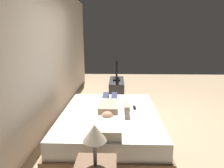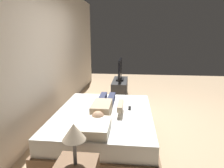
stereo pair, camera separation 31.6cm
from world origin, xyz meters
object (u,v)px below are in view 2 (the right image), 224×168
at_px(pillow, 96,127).
at_px(tv_stand, 120,89).
at_px(lamp, 74,133).
at_px(person, 104,106).
at_px(remote, 130,108).
at_px(tv, 120,70).
at_px(bed, 104,128).

distance_m(pillow, tv_stand, 3.14).
xyz_separation_m(tv_stand, lamp, (-3.74, 0.18, 0.60)).
distance_m(tv_stand, lamp, 3.79).
xyz_separation_m(person, lamp, (-1.31, 0.08, 0.23)).
bearing_deg(remote, lamp, 161.50).
height_order(pillow, tv, tv).
height_order(remote, tv, tv).
height_order(tv_stand, tv, tv).
height_order(pillow, person, person).
distance_m(pillow, person, 0.69).
xyz_separation_m(pillow, person, (0.69, 0.00, 0.02)).
bearing_deg(tv, tv_stand, 0.00).
bearing_deg(bed, pillow, 180.00).
bearing_deg(bed, lamp, 176.18).
bearing_deg(pillow, tv_stand, -1.74).
bearing_deg(bed, tv, -2.21).
bearing_deg(pillow, tv, -1.74).
distance_m(bed, remote, 0.53).
bearing_deg(tv, pillow, 178.26).
bearing_deg(tv, lamp, 177.24).
relative_size(pillow, tv, 0.55).
distance_m(tv_stand, tv, 0.53).
distance_m(pillow, tv, 3.12).
height_order(person, tv, tv).
relative_size(person, remote, 8.40).
bearing_deg(bed, person, 2.54).
distance_m(person, tv_stand, 2.46).
distance_m(person, remote, 0.44).
xyz_separation_m(bed, tv, (2.46, -0.09, 0.52)).
bearing_deg(tv_stand, remote, -172.28).
bearing_deg(lamp, tv_stand, -2.76).
relative_size(bed, tv_stand, 1.78).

